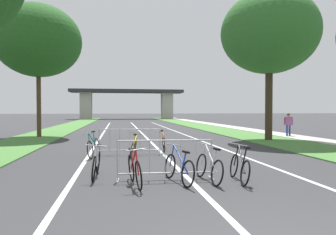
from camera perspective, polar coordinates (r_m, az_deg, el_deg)
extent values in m
cube|color=#477A38|center=(32.75, -18.55, -1.80)|extent=(3.32, 71.09, 0.05)
cube|color=#477A38|center=(33.54, 6.21, -1.66)|extent=(3.32, 71.09, 0.05)
cube|color=#ADA89E|center=(34.32, 10.38, -1.58)|extent=(1.86, 71.09, 0.08)
cube|color=silver|center=(23.89, -4.86, -2.95)|extent=(0.14, 41.12, 0.01)
cube|color=silver|center=(24.31, 2.22, -2.87)|extent=(0.14, 41.12, 0.01)
cube|color=silver|center=(23.85, -12.07, -2.98)|extent=(0.14, 41.12, 0.01)
cube|color=#2D2D30|center=(62.08, -7.59, 4.88)|extent=(22.30, 4.34, 0.60)
cube|color=#ADA89E|center=(62.26, -15.02, 2.13)|extent=(2.21, 2.40, 5.28)
cube|color=#ADA89E|center=(62.73, -0.20, 2.17)|extent=(2.21, 2.40, 5.28)
cylinder|color=#4C3823|center=(22.01, -22.93, 2.14)|extent=(0.28, 0.28, 4.29)
ellipsoid|color=#23561E|center=(22.48, -23.04, 13.03)|extent=(5.61, 5.61, 4.77)
cylinder|color=#3D2D1E|center=(19.15, 18.27, 2.26)|extent=(0.43, 0.43, 4.26)
ellipsoid|color=#2D6628|center=(19.69, 18.37, 14.78)|extent=(5.70, 5.70, 4.85)
cylinder|color=#ADADB2|center=(8.00, -9.42, -7.94)|extent=(0.04, 0.04, 1.05)
cube|color=#ADADB2|center=(8.10, -9.40, -11.50)|extent=(0.08, 0.44, 0.03)
cylinder|color=#ADADB2|center=(8.25, 8.07, -7.65)|extent=(0.04, 0.04, 1.05)
cube|color=#ADADB2|center=(8.35, 8.06, -11.11)|extent=(0.08, 0.44, 0.03)
cylinder|color=#ADADB2|center=(7.97, -0.54, -4.30)|extent=(2.46, 0.16, 0.04)
cylinder|color=#ADADB2|center=(8.10, -0.53, -10.30)|extent=(2.46, 0.16, 0.04)
cylinder|color=#ADADB2|center=(7.98, -6.45, -7.31)|extent=(0.02, 0.02, 0.87)
cylinder|color=#ADADB2|center=(7.99, -3.49, -7.29)|extent=(0.02, 0.02, 0.87)
cylinder|color=#ADADB2|center=(8.02, -0.53, -7.25)|extent=(0.02, 0.02, 0.87)
cylinder|color=#ADADB2|center=(8.07, 2.38, -7.20)|extent=(0.02, 0.02, 0.87)
cylinder|color=#ADADB2|center=(8.14, 5.26, -7.12)|extent=(0.02, 0.02, 0.87)
cylinder|color=#ADADB2|center=(12.67, -12.72, -4.50)|extent=(0.04, 0.04, 1.05)
cube|color=#ADADB2|center=(12.73, -12.71, -6.78)|extent=(0.08, 0.44, 0.03)
cylinder|color=#ADADB2|center=(12.62, -1.52, -4.49)|extent=(0.04, 0.04, 1.05)
cube|color=#ADADB2|center=(12.68, -1.52, -6.78)|extent=(0.08, 0.44, 0.03)
cylinder|color=#ADADB2|center=(12.54, -7.14, -2.22)|extent=(2.46, 0.18, 0.04)
cylinder|color=#ADADB2|center=(12.62, -7.13, -6.07)|extent=(2.46, 0.18, 0.04)
cylinder|color=#ADADB2|center=(12.62, -10.87, -4.10)|extent=(0.02, 0.02, 0.87)
cylinder|color=#ADADB2|center=(12.59, -9.01, -4.11)|extent=(0.02, 0.02, 0.87)
cylinder|color=#ADADB2|center=(12.57, -7.13, -4.11)|extent=(0.02, 0.02, 0.87)
cylinder|color=#ADADB2|center=(12.57, -5.26, -4.10)|extent=(0.02, 0.02, 0.87)
cylinder|color=#ADADB2|center=(12.59, -3.39, -4.09)|extent=(0.02, 0.02, 0.87)
torus|color=black|center=(11.62, -6.77, -6.07)|extent=(0.25, 0.64, 0.62)
torus|color=black|center=(12.61, -6.19, -5.47)|extent=(0.25, 0.64, 0.62)
cylinder|color=gold|center=(12.05, -6.25, -4.52)|extent=(0.30, 0.96, 0.57)
cylinder|color=gold|center=(11.86, -6.36, -4.64)|extent=(0.15, 0.14, 0.62)
cylinder|color=gold|center=(11.78, -6.69, -6.08)|extent=(0.07, 0.33, 0.07)
cylinder|color=gold|center=(12.55, -5.98, -4.28)|extent=(0.13, 0.11, 0.54)
cube|color=black|center=(11.79, -6.11, -3.18)|extent=(0.15, 0.25, 0.07)
cylinder|color=#99999E|center=(12.50, -5.77, -3.08)|extent=(0.51, 0.11, 0.12)
torus|color=black|center=(12.83, -0.82, -5.26)|extent=(0.25, 0.68, 0.66)
torus|color=black|center=(13.85, -0.66, -4.77)|extent=(0.25, 0.68, 0.66)
cylinder|color=orange|center=(13.29, -0.91, -3.82)|extent=(0.15, 1.00, 0.59)
cylinder|color=orange|center=(13.09, -0.94, -3.89)|extent=(0.15, 0.10, 0.66)
cylinder|color=orange|center=(12.99, -0.77, -5.28)|extent=(0.09, 0.33, 0.08)
cylinder|color=orange|center=(13.80, -0.83, -3.63)|extent=(0.13, 0.08, 0.56)
cube|color=black|center=(13.03, -1.14, -2.47)|extent=(0.15, 0.26, 0.06)
cylinder|color=#99999E|center=(13.75, -0.99, -2.49)|extent=(0.51, 0.12, 0.10)
torus|color=black|center=(9.03, -12.89, -8.14)|extent=(0.13, 0.66, 0.66)
torus|color=black|center=(8.04, -13.64, -9.33)|extent=(0.13, 0.66, 0.66)
cylinder|color=silver|center=(8.51, -13.05, -6.73)|extent=(0.06, 0.98, 0.62)
cylinder|color=silver|center=(8.71, -12.95, -6.94)|extent=(0.11, 0.12, 0.57)
cylinder|color=silver|center=(8.88, -13.01, -8.47)|extent=(0.05, 0.33, 0.08)
cylinder|color=silver|center=(8.02, -13.44, -7.24)|extent=(0.10, 0.09, 0.59)
cube|color=black|center=(8.71, -12.76, -5.06)|extent=(0.11, 0.24, 0.06)
cylinder|color=#99999E|center=(8.00, -13.24, -5.14)|extent=(0.54, 0.05, 0.08)
torus|color=black|center=(12.62, -13.06, -5.33)|extent=(0.26, 0.71, 0.70)
torus|color=black|center=(11.68, -14.30, -5.88)|extent=(0.26, 0.71, 0.70)
cylinder|color=#197A7F|center=(12.15, -13.82, -4.15)|extent=(0.30, 0.92, 0.64)
cylinder|color=#197A7F|center=(12.33, -13.58, -4.15)|extent=(0.13, 0.14, 0.68)
cylinder|color=#197A7F|center=(12.47, -13.23, -5.53)|extent=(0.08, 0.32, 0.08)
cylinder|color=#197A7F|center=(11.68, -14.47, -4.38)|extent=(0.12, 0.11, 0.61)
cube|color=black|center=(12.34, -13.75, -2.57)|extent=(0.15, 0.26, 0.06)
cylinder|color=#99999E|center=(11.69, -14.64, -2.88)|extent=(0.49, 0.12, 0.09)
torus|color=black|center=(7.98, -6.87, -9.28)|extent=(0.19, 0.70, 0.69)
torus|color=black|center=(7.06, -5.52, -10.69)|extent=(0.19, 0.70, 0.69)
cylinder|color=red|center=(7.49, -6.46, -7.75)|extent=(0.11, 0.93, 0.61)
cylinder|color=red|center=(7.67, -6.67, -7.99)|extent=(0.11, 0.11, 0.56)
cylinder|color=red|center=(7.84, -6.66, -9.67)|extent=(0.07, 0.31, 0.08)
cylinder|color=red|center=(7.03, -5.76, -8.36)|extent=(0.10, 0.09, 0.58)
cube|color=black|center=(7.66, -6.89, -5.90)|extent=(0.13, 0.25, 0.06)
cylinder|color=#99999E|center=(7.00, -6.00, -6.01)|extent=(0.44, 0.09, 0.07)
torus|color=black|center=(7.29, 3.74, -10.44)|extent=(0.30, 0.67, 0.65)
torus|color=black|center=(8.25, 0.37, -9.04)|extent=(0.30, 0.67, 0.65)
cylinder|color=#1E389E|center=(7.71, 2.35, -7.64)|extent=(0.19, 1.05, 0.60)
cylinder|color=#1E389E|center=(7.53, 2.94, -8.40)|extent=(0.15, 0.10, 0.53)
cylinder|color=#1E389E|center=(7.44, 3.11, -10.38)|extent=(0.12, 0.34, 0.08)
cylinder|color=#1E389E|center=(8.20, 0.74, -7.10)|extent=(0.14, 0.07, 0.57)
cube|color=black|center=(7.48, 3.37, -6.44)|extent=(0.16, 0.26, 0.07)
cylinder|color=#99999E|center=(8.16, 1.12, -5.14)|extent=(0.50, 0.14, 0.11)
torus|color=black|center=(7.61, 14.18, -10.04)|extent=(0.23, 0.65, 0.63)
torus|color=black|center=(8.57, 12.20, -8.73)|extent=(0.23, 0.65, 0.63)
cylinder|color=black|center=(8.03, 13.57, -7.35)|extent=(0.26, 0.98, 0.61)
cylinder|color=black|center=(7.85, 13.94, -7.69)|extent=(0.16, 0.13, 0.64)
cylinder|color=black|center=(7.77, 13.80, -9.98)|extent=(0.06, 0.33, 0.07)
cylinder|color=black|center=(8.52, 12.61, -6.84)|extent=(0.14, 0.11, 0.58)
cube|color=black|center=(7.79, 14.45, -5.41)|extent=(0.14, 0.25, 0.07)
cylinder|color=#99999E|center=(8.47, 13.02, -4.93)|extent=(0.49, 0.09, 0.12)
torus|color=black|center=(7.49, 9.15, -10.17)|extent=(0.23, 0.66, 0.64)
torus|color=black|center=(8.44, 6.20, -8.84)|extent=(0.23, 0.66, 0.64)
cylinder|color=#B7B7BC|center=(7.91, 8.03, -7.46)|extent=(0.05, 1.03, 0.60)
cylinder|color=#B7B7BC|center=(7.73, 8.57, -7.97)|extent=(0.17, 0.11, 0.59)
cylinder|color=#B7B7BC|center=(7.64, 8.60, -10.12)|extent=(0.07, 0.34, 0.08)
cylinder|color=#B7B7BC|center=(8.39, 6.62, -6.94)|extent=(0.15, 0.08, 0.57)
cube|color=black|center=(7.68, 9.07, -5.85)|extent=(0.13, 0.25, 0.07)
cylinder|color=#99999E|center=(8.35, 7.04, -5.02)|extent=(0.44, 0.07, 0.11)
cylinder|color=navy|center=(22.30, 21.29, -2.33)|extent=(0.12, 0.12, 0.81)
cylinder|color=navy|center=(22.35, 21.72, -2.32)|extent=(0.12, 0.12, 0.81)
cube|color=#994C8C|center=(22.29, 21.52, -0.56)|extent=(0.49, 0.37, 0.57)
cylinder|color=#994C8C|center=(22.23, 20.91, -0.63)|extent=(0.09, 0.09, 0.51)
cylinder|color=#994C8C|center=(22.36, 22.14, -0.63)|extent=(0.09, 0.09, 0.51)
sphere|color=brown|center=(22.28, 21.53, 0.53)|extent=(0.22, 0.22, 0.22)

